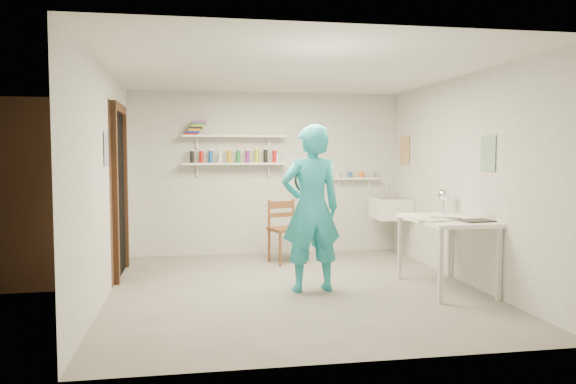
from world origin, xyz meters
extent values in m
cube|color=slate|center=(0.00, 0.00, -0.01)|extent=(4.00, 4.50, 0.02)
cube|color=silver|center=(0.00, 0.00, 2.41)|extent=(4.00, 4.50, 0.02)
cube|color=silver|center=(0.00, 2.26, 1.20)|extent=(4.00, 0.02, 2.40)
cube|color=silver|center=(0.00, -2.26, 1.20)|extent=(4.00, 0.02, 2.40)
cube|color=silver|center=(-2.01, 0.00, 1.20)|extent=(0.02, 4.50, 2.40)
cube|color=silver|center=(2.01, 0.00, 1.20)|extent=(0.02, 4.50, 2.40)
cube|color=black|center=(-1.99, 1.05, 1.00)|extent=(0.02, 0.90, 2.00)
cube|color=brown|center=(-2.70, 1.05, 1.05)|extent=(1.40, 1.50, 2.10)
cube|color=brown|center=(-1.97, 1.05, 2.05)|extent=(0.06, 1.05, 0.10)
cube|color=brown|center=(-1.97, 0.55, 1.00)|extent=(0.06, 0.10, 2.00)
cube|color=brown|center=(-1.97, 1.55, 1.00)|extent=(0.06, 0.10, 2.00)
cube|color=white|center=(-0.50, 2.13, 1.35)|extent=(1.50, 0.22, 0.03)
cube|color=white|center=(-0.50, 2.13, 1.75)|extent=(1.50, 0.22, 0.03)
cube|color=white|center=(1.35, 2.17, 1.12)|extent=(0.70, 0.14, 0.03)
cube|color=#334C7F|center=(-1.99, 0.05, 1.55)|extent=(0.01, 0.28, 0.36)
cube|color=#995933|center=(1.99, 1.80, 1.55)|extent=(0.01, 0.34, 0.42)
cube|color=#3F724C|center=(1.99, -0.55, 1.50)|extent=(0.01, 0.30, 0.38)
cube|color=white|center=(1.75, 1.70, 0.70)|extent=(0.48, 0.60, 0.30)
imported|color=#23A3B2|center=(0.16, -0.13, 0.91)|extent=(0.70, 0.49, 1.81)
cylinder|color=beige|center=(0.18, 0.08, 1.21)|extent=(0.33, 0.06, 0.33)
cube|color=brown|center=(0.17, 1.44, 0.47)|extent=(0.54, 0.52, 0.93)
cube|color=white|center=(1.64, -0.32, 0.40)|extent=(0.71, 1.19, 0.79)
sphere|color=white|center=(1.84, 0.15, 1.01)|extent=(0.15, 0.15, 0.15)
cylinder|color=black|center=(-1.13, 2.13, 1.45)|extent=(0.06, 0.06, 0.17)
cylinder|color=red|center=(-0.99, 2.13, 1.45)|extent=(0.06, 0.06, 0.17)
cylinder|color=blue|center=(-0.85, 2.13, 1.45)|extent=(0.06, 0.06, 0.17)
cylinder|color=white|center=(-0.71, 2.13, 1.45)|extent=(0.06, 0.06, 0.17)
cylinder|color=orange|center=(-0.57, 2.13, 1.45)|extent=(0.06, 0.06, 0.17)
cylinder|color=#268C3F|center=(-0.43, 2.13, 1.45)|extent=(0.06, 0.06, 0.17)
cylinder|color=#8C268C|center=(-0.29, 2.13, 1.45)|extent=(0.06, 0.06, 0.17)
cylinder|color=gold|center=(-0.15, 2.13, 1.45)|extent=(0.06, 0.06, 0.17)
cylinder|color=black|center=(-0.01, 2.13, 1.45)|extent=(0.06, 0.06, 0.17)
cylinder|color=red|center=(0.13, 2.13, 1.45)|extent=(0.06, 0.06, 0.17)
cube|color=red|center=(-1.10, 2.13, 1.78)|extent=(0.18, 0.14, 0.03)
cube|color=#1933A5|center=(-1.08, 2.13, 1.81)|extent=(0.18, 0.14, 0.03)
cube|color=orange|center=(-1.06, 2.13, 1.83)|extent=(0.18, 0.14, 0.03)
cube|color=black|center=(-1.04, 2.13, 1.86)|extent=(0.18, 0.14, 0.03)
cube|color=yellow|center=(-1.02, 2.13, 1.89)|extent=(0.18, 0.14, 0.03)
cube|color=#338C4C|center=(-1.00, 2.13, 1.92)|extent=(0.18, 0.14, 0.03)
cube|color=#8C3F8C|center=(-0.98, 2.13, 1.95)|extent=(0.18, 0.14, 0.03)
cylinder|color=silver|center=(1.14, 2.17, 1.18)|extent=(0.07, 0.07, 0.09)
cylinder|color=#335999|center=(1.28, 2.17, 1.18)|extent=(0.07, 0.07, 0.09)
cylinder|color=orange|center=(1.42, 2.17, 1.18)|extent=(0.07, 0.07, 0.09)
cylinder|color=#999999|center=(1.56, 2.17, 1.18)|extent=(0.07, 0.07, 0.09)
cube|color=silver|center=(1.64, -0.32, 0.79)|extent=(0.30, 0.22, 0.00)
cube|color=#4C4742|center=(1.64, -0.32, 0.80)|extent=(0.30, 0.22, 0.00)
cube|color=beige|center=(1.64, -0.32, 0.80)|extent=(0.30, 0.22, 0.00)
cube|color=#383330|center=(1.64, -0.32, 0.80)|extent=(0.30, 0.22, 0.00)
camera|label=1|loc=(-1.12, -6.05, 1.51)|focal=35.00mm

